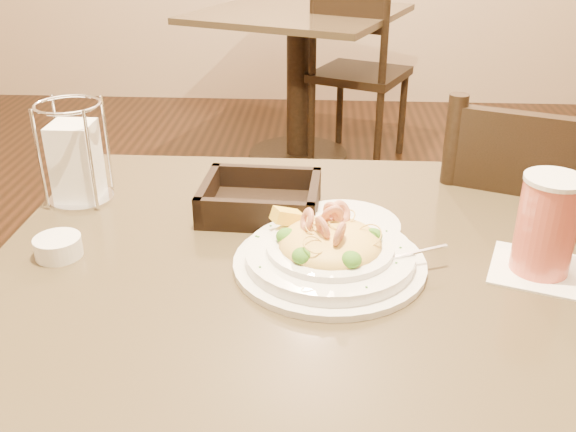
# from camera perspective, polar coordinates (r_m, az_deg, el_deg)

# --- Properties ---
(main_table) EXTENTS (0.90, 0.90, 0.76)m
(main_table) POSITION_cam_1_polar(r_m,az_deg,el_deg) (1.08, -0.07, -15.82)
(main_table) COLOR black
(main_table) RESTS_ON ground
(background_table) EXTENTS (1.17, 1.17, 0.76)m
(background_table) POSITION_cam_1_polar(r_m,az_deg,el_deg) (3.29, 0.95, 13.67)
(background_table) COLOR black
(background_table) RESTS_ON ground
(dining_chair_near) EXTENTS (0.54, 0.54, 0.93)m
(dining_chair_near) POSITION_cam_1_polar(r_m,az_deg,el_deg) (1.49, 20.82, -5.72)
(dining_chair_near) COLOR black
(dining_chair_near) RESTS_ON ground
(dining_chair_far) EXTENTS (0.56, 0.56, 0.93)m
(dining_chair_far) POSITION_cam_1_polar(r_m,az_deg,el_deg) (3.26, 6.12, 13.03)
(dining_chair_far) COLOR black
(dining_chair_far) RESTS_ON ground
(pasta_bowl) EXTENTS (0.31, 0.28, 0.09)m
(pasta_bowl) POSITION_cam_1_polar(r_m,az_deg,el_deg) (0.94, 3.71, -3.11)
(pasta_bowl) COLOR white
(pasta_bowl) RESTS_ON main_table
(drink_glass) EXTENTS (0.17, 0.17, 0.15)m
(drink_glass) POSITION_cam_1_polar(r_m,az_deg,el_deg) (0.98, 21.99, -0.83)
(drink_glass) COLOR white
(drink_glass) RESTS_ON main_table
(bread_basket) EXTENTS (0.21, 0.17, 0.05)m
(bread_basket) POSITION_cam_1_polar(r_m,az_deg,el_deg) (1.10, -2.46, 1.31)
(bread_basket) COLOR black
(bread_basket) RESTS_ON main_table
(napkin_caddy) EXTENTS (0.11, 0.11, 0.18)m
(napkin_caddy) POSITION_cam_1_polar(r_m,az_deg,el_deg) (1.19, -18.34, 4.80)
(napkin_caddy) COLOR silver
(napkin_caddy) RESTS_ON main_table
(side_plate) EXTENTS (0.18, 0.18, 0.01)m
(side_plate) POSITION_cam_1_polar(r_m,az_deg,el_deg) (1.06, 5.08, -0.87)
(side_plate) COLOR white
(side_plate) RESTS_ON main_table
(butter_ramekin) EXTENTS (0.09, 0.09, 0.03)m
(butter_ramekin) POSITION_cam_1_polar(r_m,az_deg,el_deg) (1.03, -19.76, -2.59)
(butter_ramekin) COLOR white
(butter_ramekin) RESTS_ON main_table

